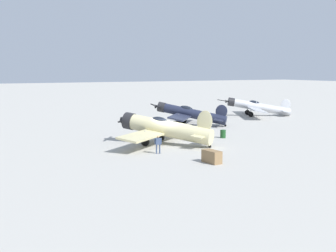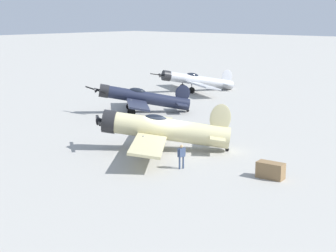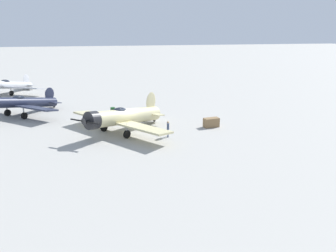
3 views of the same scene
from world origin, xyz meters
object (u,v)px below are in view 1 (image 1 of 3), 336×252
(airplane_foreground, at_px, (163,128))
(airplane_mid_apron, at_px, (189,113))
(airplane_far_line, at_px, (257,107))
(ground_crew_mechanic, at_px, (158,143))
(equipment_crate, at_px, (212,157))
(fuel_drum, at_px, (223,134))

(airplane_foreground, bearing_deg, airplane_mid_apron, -77.52)
(airplane_far_line, relative_size, ground_crew_mechanic, 7.93)
(airplane_far_line, distance_m, ground_crew_mechanic, 33.71)
(airplane_far_line, height_order, equipment_crate, airplane_far_line)
(airplane_mid_apron, distance_m, ground_crew_mechanic, 19.26)
(airplane_mid_apron, xyz_separation_m, equipment_crate, (-20.29, 10.05, -1.07))
(ground_crew_mechanic, bearing_deg, airplane_foreground, -17.54)
(airplane_far_line, xyz_separation_m, fuel_drum, (-15.47, 17.25, -1.00))
(airplane_far_line, bearing_deg, airplane_mid_apron, 46.56)
(airplane_foreground, bearing_deg, ground_crew_mechanic, 110.52)
(equipment_crate, xyz_separation_m, fuel_drum, (9.73, -7.93, -0.07))
(ground_crew_mechanic, bearing_deg, equipment_crate, -144.16)
(equipment_crate, bearing_deg, fuel_drum, -39.18)
(airplane_foreground, xyz_separation_m, airplane_far_line, (15.92, -24.60, -0.13))
(airplane_foreground, relative_size, airplane_far_line, 0.88)
(airplane_far_line, relative_size, fuel_drum, 14.75)
(airplane_far_line, xyz_separation_m, equipment_crate, (-25.20, 25.19, -0.93))
(airplane_far_line, bearing_deg, equipment_crate, 73.60)
(ground_crew_mechanic, relative_size, equipment_crate, 0.93)
(fuel_drum, bearing_deg, equipment_crate, 140.82)
(airplane_far_line, distance_m, equipment_crate, 35.64)
(airplane_foreground, distance_m, airplane_far_line, 29.30)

